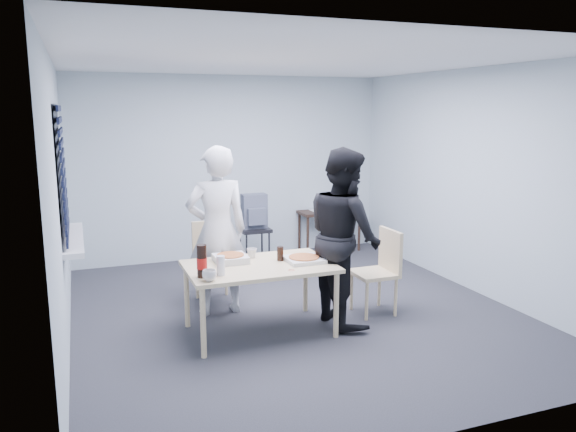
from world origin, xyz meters
name	(u,v)px	position (x,y,z in m)	size (l,w,h in m)	color
room	(65,183)	(-2.20, 0.40, 1.44)	(5.00, 5.00, 5.00)	#2B2B30
dining_table	(259,271)	(-0.52, -0.40, 0.61)	(1.39, 0.88, 0.67)	beige
chair_far	(213,255)	(-0.72, 0.71, 0.51)	(0.42, 0.42, 0.89)	beige
chair_right	(381,265)	(0.85, -0.32, 0.51)	(0.42, 0.42, 0.89)	beige
person_white	(217,231)	(-0.76, 0.27, 0.89)	(0.65, 0.42, 1.77)	silver
person_black	(344,236)	(0.36, -0.42, 0.89)	(0.86, 0.47, 1.77)	black
side_table	(329,216)	(1.45, 2.28, 0.54)	(0.93, 0.41, 0.62)	#34241A
stool	(254,236)	(0.11, 1.79, 0.44)	(0.39, 0.39, 0.55)	black
backpack	(254,212)	(0.11, 1.78, 0.77)	(0.33, 0.24, 0.46)	slate
pizza_box_a	(231,258)	(-0.75, -0.21, 0.71)	(0.31, 0.31, 0.08)	silver
pizza_box_b	(304,259)	(-0.08, -0.43, 0.70)	(0.34, 0.34, 0.05)	silver
mug_a	(209,276)	(-1.08, -0.74, 0.72)	(0.12, 0.12, 0.10)	silver
mug_b	(252,253)	(-0.51, -0.12, 0.72)	(0.10, 0.10, 0.09)	silver
cola_glass	(280,254)	(-0.28, -0.33, 0.75)	(0.06, 0.06, 0.14)	black
soda_bottle	(202,262)	(-1.11, -0.60, 0.82)	(0.09, 0.09, 0.29)	black
plastic_cups	(221,266)	(-0.94, -0.60, 0.76)	(0.07, 0.07, 0.18)	silver
rubber_band	(291,270)	(-0.30, -0.68, 0.68)	(0.05, 0.05, 0.00)	red
papers	(320,211)	(1.30, 2.29, 0.62)	(0.24, 0.33, 0.01)	white
black_box	(342,208)	(1.67, 2.29, 0.65)	(0.14, 0.10, 0.06)	black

